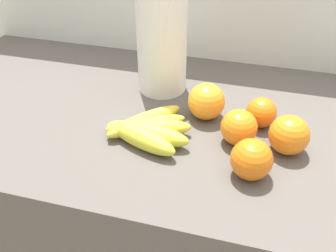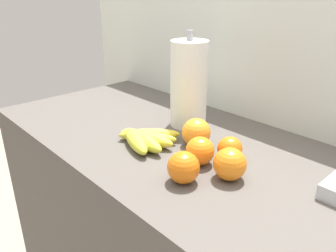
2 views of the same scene
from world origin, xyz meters
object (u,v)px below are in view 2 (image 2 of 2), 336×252
orange_far_right (230,164)px  orange_back_right (196,132)px  orange_center (230,149)px  orange_front (183,167)px  paper_towel_roll (189,84)px  banana_bunch (144,138)px  orange_back_left (200,151)px

orange_far_right → orange_back_right: 0.19m
orange_center → orange_back_right: (-0.12, 0.00, 0.01)m
orange_far_right → orange_back_right: orange_back_right is taller
orange_front → paper_towel_roll: bearing=132.3°
banana_bunch → orange_back_left: orange_back_left is taller
orange_far_right → paper_towel_roll: (-0.30, 0.17, 0.10)m
orange_back_left → paper_towel_roll: 0.28m
orange_front → orange_back_right: (-0.11, 0.16, 0.00)m
banana_bunch → orange_center: (0.22, 0.11, 0.01)m
orange_far_right → orange_back_right: bearing=156.9°
orange_center → orange_front: (-0.01, -0.16, 0.01)m
orange_back_left → banana_bunch: bearing=-169.3°
orange_front → orange_back_left: (-0.03, 0.09, -0.00)m
orange_back_right → orange_front: bearing=-55.8°
orange_center → paper_towel_roll: size_ratio=0.22×
orange_front → paper_towel_roll: size_ratio=0.25×
orange_front → orange_back_left: bearing=109.3°
orange_front → orange_back_left: 0.10m
orange_center → orange_back_left: (-0.04, -0.07, 0.00)m
banana_bunch → orange_center: bearing=25.4°
orange_center → orange_back_left: 0.08m
orange_center → orange_back_right: 0.12m
orange_back_left → orange_back_right: (-0.08, 0.07, 0.00)m
orange_center → orange_back_left: size_ratio=0.89×
banana_bunch → orange_back_left: bearing=10.7°
banana_bunch → orange_back_left: size_ratio=2.57×
orange_back_right → banana_bunch: bearing=-134.6°
orange_front → orange_far_right: bearing=54.3°
paper_towel_roll → orange_back_left: bearing=-39.6°
orange_center → orange_back_right: size_ratio=0.80×
orange_back_right → paper_towel_roll: 0.19m
banana_bunch → paper_towel_roll: paper_towel_roll is taller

